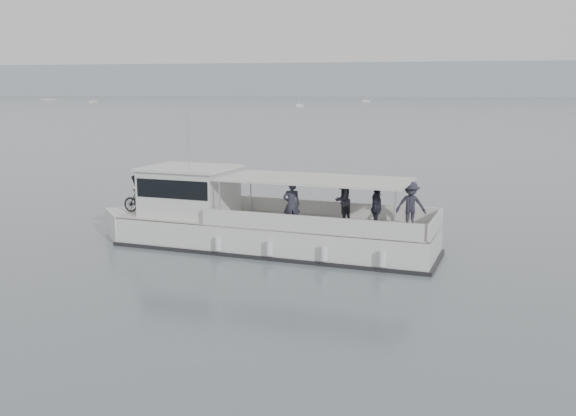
# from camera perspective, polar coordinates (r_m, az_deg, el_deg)

# --- Properties ---
(ground) EXTENTS (1400.00, 1400.00, 0.00)m
(ground) POSITION_cam_1_polar(r_m,az_deg,el_deg) (21.53, 11.38, -5.69)
(ground) COLOR #505A5F
(ground) RESTS_ON ground
(headland) EXTENTS (1400.00, 90.00, 28.00)m
(headland) POSITION_cam_1_polar(r_m,az_deg,el_deg) (580.76, 11.80, 11.06)
(headland) COLOR #939EA8
(headland) RESTS_ON ground
(tour_boat) EXTENTS (13.73, 5.14, 5.71)m
(tour_boat) POSITION_cam_1_polar(r_m,az_deg,el_deg) (24.44, -3.76, -1.31)
(tour_boat) COLOR silver
(tour_boat) RESTS_ON ground
(moored_fleet) EXTENTS (394.60, 284.66, 11.00)m
(moored_fleet) POSITION_cam_1_polar(r_m,az_deg,el_deg) (273.52, 1.31, 9.32)
(moored_fleet) COLOR silver
(moored_fleet) RESTS_ON ground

